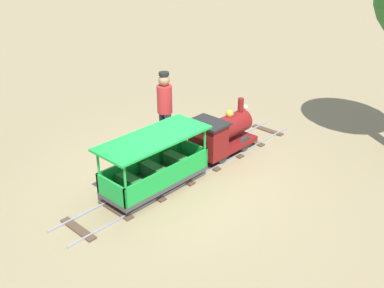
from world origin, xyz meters
TOP-DOWN VIEW (x-y plane):
  - ground_plane at (0.00, 0.00)m, footprint 60.00×60.00m
  - track at (0.00, 0.43)m, footprint 0.76×5.70m
  - locomotive at (0.00, 1.28)m, footprint 0.72×1.44m
  - passenger_car at (0.00, -0.47)m, footprint 0.82×2.00m
  - conductor_person at (-1.03, 0.76)m, footprint 0.30×0.30m

SIDE VIEW (x-z plane):
  - ground_plane at x=0.00m, z-range 0.00..0.00m
  - track at x=0.00m, z-range 0.00..0.04m
  - passenger_car at x=0.00m, z-range -0.06..0.91m
  - locomotive at x=0.00m, z-range -0.02..0.99m
  - conductor_person at x=-1.03m, z-range 0.15..1.77m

